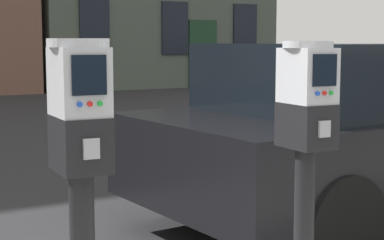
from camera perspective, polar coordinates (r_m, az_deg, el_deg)
name	(u,v)px	position (r m, az deg, el deg)	size (l,w,h in m)	color
parking_meter_near_kerb	(81,155)	(2.29, -9.86, -3.04)	(0.23, 0.26, 1.31)	black
parking_meter_twin_adjacent	(306,134)	(2.83, 10.10, -1.27)	(0.23, 0.26, 1.30)	black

